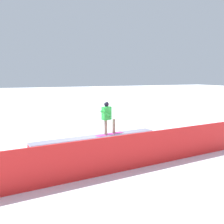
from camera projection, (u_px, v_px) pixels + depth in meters
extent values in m
plane|color=white|center=(96.00, 147.00, 11.47)|extent=(120.00, 120.00, 0.00)
cube|color=red|center=(96.00, 142.00, 11.44)|extent=(5.90, 1.10, 0.48)
cube|color=red|center=(96.00, 145.00, 11.46)|extent=(5.91, 1.11, 0.12)
cube|color=#8A88A1|center=(96.00, 136.00, 11.40)|extent=(5.91, 1.16, 0.04)
cube|color=#B73190|center=(110.00, 134.00, 11.73)|extent=(1.45, 0.61, 0.01)
cylinder|color=gray|center=(106.00, 127.00, 11.54)|extent=(0.17, 0.17, 0.68)
cylinder|color=gray|center=(114.00, 126.00, 11.82)|extent=(0.17, 0.17, 0.68)
cube|color=green|center=(107.00, 113.00, 11.48)|extent=(0.45, 0.33, 0.60)
sphere|color=black|center=(106.00, 104.00, 11.42)|extent=(0.22, 0.22, 0.22)
cylinder|color=green|center=(105.00, 113.00, 11.24)|extent=(0.54, 0.22, 0.33)
cylinder|color=green|center=(106.00, 112.00, 11.66)|extent=(0.15, 0.12, 0.56)
cube|color=red|center=(127.00, 153.00, 8.61)|extent=(9.95, 1.03, 1.24)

